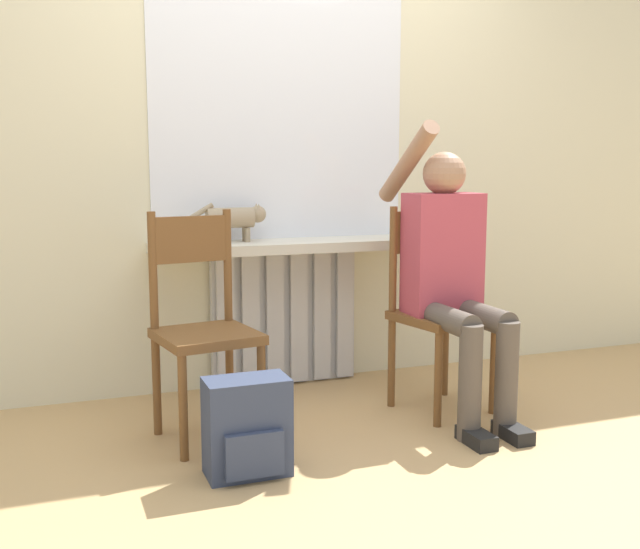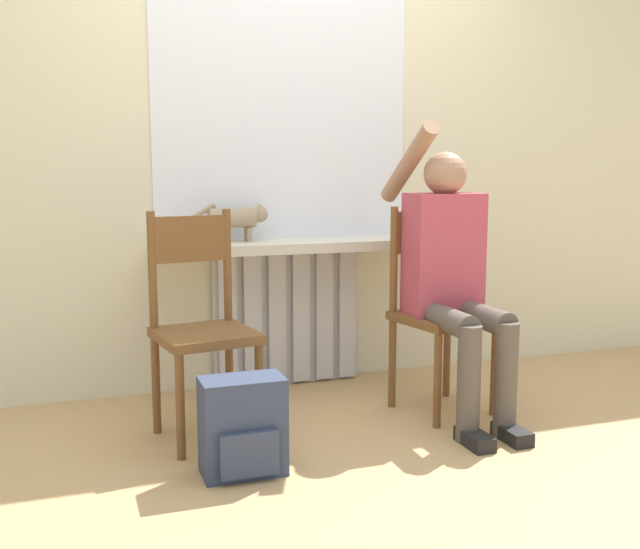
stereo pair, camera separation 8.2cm
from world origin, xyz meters
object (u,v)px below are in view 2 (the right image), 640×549
Objects in this scene: person at (453,270)px; cat at (236,218)px; chair_left at (202,324)px; chair_right at (438,307)px; backpack at (243,427)px.

person is 1.10m from cat.
chair_right is (1.12, -0.00, 0.00)m from chair_left.
chair_left reaches higher than backpack.
person is at bearing 17.76° from backpack.
backpack is at bearing -162.24° from person.
chair_right is 2.31× the size of cat.
person reaches higher than cat.
backpack is (-0.22, -1.01, -0.71)m from cat.
cat is 1.13× the size of backpack.
chair_right reaches higher than backpack.
chair_left is 1.15m from person.
chair_right is 1.08m from cat.
chair_left is 0.75m from cat.
cat is (0.28, 0.56, 0.41)m from chair_left.
backpack is at bearing -90.74° from chair_left.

